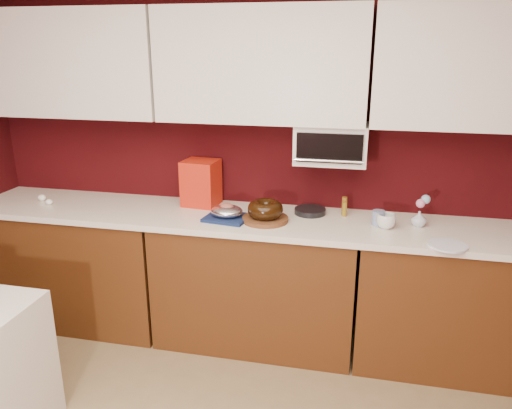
{
  "coord_description": "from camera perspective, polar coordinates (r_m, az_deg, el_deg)",
  "views": [
    {
      "loc": [
        0.66,
        -1.05,
        1.98
      ],
      "look_at": [
        0.02,
        1.84,
        1.02
      ],
      "focal_mm": 35.0,
      "sensor_mm": 36.0,
      "label": 1
    }
  ],
  "objects": [
    {
      "name": "toaster_oven_door",
      "position": [
        3.06,
        8.38,
        6.38
      ],
      "size": [
        0.4,
        0.02,
        0.18
      ],
      "primitive_type": "cube",
      "color": "black",
      "rests_on": "toaster_oven"
    },
    {
      "name": "toaster_oven_handle",
      "position": [
        3.06,
        8.29,
        4.96
      ],
      "size": [
        0.42,
        0.02,
        0.02
      ],
      "primitive_type": "cylinder",
      "rotation": [
        0.0,
        1.57,
        0.0
      ],
      "color": "silver",
      "rests_on": "toaster_oven"
    },
    {
      "name": "roasted_ham",
      "position": [
        3.19,
        -3.36,
        -0.34
      ],
      "size": [
        0.1,
        0.08,
        0.06
      ],
      "primitive_type": "ellipsoid",
      "rotation": [
        0.0,
        0.0,
        -0.08
      ],
      "color": "#A2574A",
      "rests_on": "foil_ham_nest"
    },
    {
      "name": "pandoro_box",
      "position": [
        3.48,
        -6.3,
        2.47
      ],
      "size": [
        0.25,
        0.23,
        0.32
      ],
      "primitive_type": "cube",
      "rotation": [
        0.0,
        0.0,
        -0.1
      ],
      "color": "#A80B11",
      "rests_on": "countertop"
    },
    {
      "name": "egg_left",
      "position": [
        3.78,
        -22.58,
        0.28
      ],
      "size": [
        0.06,
        0.05,
        0.04
      ],
      "primitive_type": "ellipsoid",
      "rotation": [
        0.0,
        0.0,
        0.28
      ],
      "color": "white",
      "rests_on": "countertop"
    },
    {
      "name": "upper_cabinet_right",
      "position": [
        3.21,
        25.4,
        13.99
      ],
      "size": [
        1.31,
        0.33,
        0.7
      ],
      "primitive_type": "cube",
      "color": "white",
      "rests_on": "wall_back"
    },
    {
      "name": "wall_back",
      "position": [
        3.44,
        1.17,
        5.72
      ],
      "size": [
        4.0,
        0.02,
        2.5
      ],
      "primitive_type": "cube",
      "color": "#350709",
      "rests_on": "floor"
    },
    {
      "name": "upper_cabinet_center",
      "position": [
        3.21,
        0.64,
        15.64
      ],
      "size": [
        1.31,
        0.33,
        0.7
      ],
      "primitive_type": "cube",
      "color": "white",
      "rests_on": "wall_back"
    },
    {
      "name": "base_cabinet_right",
      "position": [
        3.43,
        22.73,
        -10.38
      ],
      "size": [
        1.31,
        0.58,
        0.86
      ],
      "primitive_type": "cube",
      "color": "#4F290F",
      "rests_on": "floor"
    },
    {
      "name": "base_cabinet_center",
      "position": [
        3.43,
        0.05,
        -8.89
      ],
      "size": [
        1.31,
        0.58,
        0.86
      ],
      "primitive_type": "cube",
      "color": "#4F290F",
      "rests_on": "floor"
    },
    {
      "name": "flower_pink",
      "position": [
        3.2,
        18.29,
        0.12
      ],
      "size": [
        0.06,
        0.06,
        0.06
      ],
      "primitive_type": "sphere",
      "color": "pink",
      "rests_on": "flower_vase"
    },
    {
      "name": "bundt_cake",
      "position": [
        3.15,
        1.08,
        -0.54
      ],
      "size": [
        0.3,
        0.3,
        0.09
      ],
      "primitive_type": "torus",
      "rotation": [
        0.0,
        0.0,
        0.42
      ],
      "color": "black",
      "rests_on": "cake_base"
    },
    {
      "name": "upper_cabinet_left",
      "position": [
        3.72,
        -20.64,
        14.85
      ],
      "size": [
        1.31,
        0.33,
        0.7
      ],
      "primitive_type": "cube",
      "color": "white",
      "rests_on": "wall_back"
    },
    {
      "name": "toaster_oven",
      "position": [
        3.22,
        8.6,
        6.93
      ],
      "size": [
        0.45,
        0.3,
        0.25
      ],
      "primitive_type": "cube",
      "color": "white",
      "rests_on": "upper_cabinet_center"
    },
    {
      "name": "amber_bottle",
      "position": [
        3.31,
        10.08,
        -0.54
      ],
      "size": [
        0.04,
        0.04,
        0.09
      ],
      "primitive_type": "cylinder",
      "rotation": [
        0.0,
        0.0,
        -0.34
      ],
      "color": "olive",
      "rests_on": "countertop"
    },
    {
      "name": "coffee_mug",
      "position": [
        3.14,
        14.65,
        -1.69
      ],
      "size": [
        0.12,
        0.12,
        0.11
      ],
      "primitive_type": "imported",
      "rotation": [
        0.0,
        0.0,
        0.23
      ],
      "color": "white",
      "rests_on": "countertop"
    },
    {
      "name": "base_cabinet_left",
      "position": [
        3.91,
        -19.51,
        -6.48
      ],
      "size": [
        1.31,
        0.58,
        0.86
      ],
      "primitive_type": "cube",
      "color": "#4F290F",
      "rests_on": "floor"
    },
    {
      "name": "flower_vase",
      "position": [
        3.23,
        18.13,
        -1.45
      ],
      "size": [
        0.09,
        0.09,
        0.11
      ],
      "primitive_type": "imported",
      "rotation": [
        0.0,
        0.0,
        0.19
      ],
      "color": "silver",
      "rests_on": "countertop"
    },
    {
      "name": "dark_pan",
      "position": [
        3.33,
        6.2,
        -0.75
      ],
      "size": [
        0.26,
        0.26,
        0.04
      ],
      "primitive_type": "cylinder",
      "rotation": [
        0.0,
        0.0,
        0.32
      ],
      "color": "black",
      "rests_on": "countertop"
    },
    {
      "name": "navy_towel",
      "position": [
        3.21,
        -3.34,
        -1.52
      ],
      "size": [
        0.3,
        0.26,
        0.02
      ],
      "primitive_type": "cube",
      "rotation": [
        0.0,
        0.0,
        -0.14
      ],
      "color": "#15234F",
      "rests_on": "countertop"
    },
    {
      "name": "amber_bottle_tall",
      "position": [
        3.33,
        10.06,
        -0.15
      ],
      "size": [
        0.04,
        0.04,
        0.12
      ],
      "primitive_type": "cylinder",
      "rotation": [
        0.0,
        0.0,
        0.25
      ],
      "color": "brown",
      "rests_on": "countertop"
    },
    {
      "name": "egg_right",
      "position": [
        3.9,
        -23.26,
        0.73
      ],
      "size": [
        0.07,
        0.05,
        0.05
      ],
      "primitive_type": "ellipsoid",
      "rotation": [
        0.0,
        0.0,
        -0.12
      ],
      "color": "white",
      "rests_on": "countertop"
    },
    {
      "name": "foil_ham_nest",
      "position": [
        3.2,
        -3.35,
        -0.76
      ],
      "size": [
        0.23,
        0.21,
        0.08
      ],
      "primitive_type": "ellipsoid",
      "rotation": [
        0.0,
        0.0,
        0.16
      ],
      "color": "white",
      "rests_on": "navy_towel"
    },
    {
      "name": "cake_base",
      "position": [
        3.17,
        1.07,
        -1.68
      ],
      "size": [
        0.39,
        0.39,
        0.03
      ],
      "primitive_type": "cylinder",
      "rotation": [
        0.0,
        0.0,
        -0.41
      ],
      "color": "brown",
      "rests_on": "countertop"
    },
    {
      "name": "blue_jar",
      "position": [
        3.18,
        13.8,
        -1.51
      ],
      "size": [
        0.1,
        0.1,
        0.09
      ],
      "primitive_type": "cylinder",
      "rotation": [
        0.0,
        0.0,
        -0.24
      ],
      "color": "navy",
      "rests_on": "countertop"
    },
    {
      "name": "flower_blue",
      "position": [
        3.22,
        18.83,
        0.56
      ],
      "size": [
        0.06,
        0.06,
        0.06
      ],
      "primitive_type": "sphere",
      "color": "#88B4DA",
      "rests_on": "flower_vase"
    },
    {
      "name": "countertop",
      "position": [
        3.25,
        0.05,
        -1.8
      ],
      "size": [
        4.0,
        0.62,
        0.04
      ],
      "primitive_type": "cube",
      "color": "silver",
      "rests_on": "base_cabinet_center"
    },
    {
      "name": "china_plate",
      "position": [
        2.99,
        21.1,
        -4.38
      ],
      "size": [
        0.24,
        0.24,
        0.01
      ],
      "primitive_type": "cylinder",
      "rotation": [
        0.0,
        0.0,
        -0.11
      ],
      "color": "white",
      "rests_on": "countertop"
    }
  ]
}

